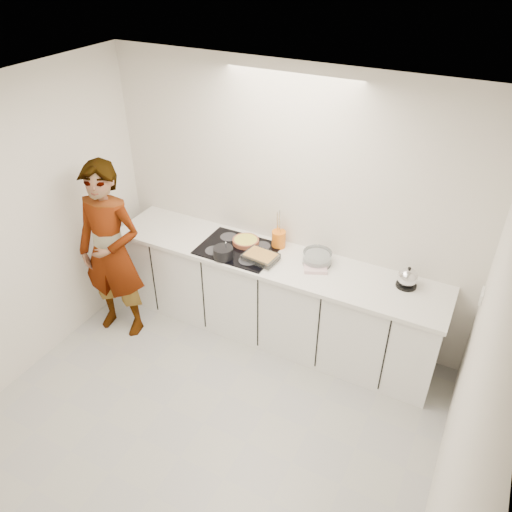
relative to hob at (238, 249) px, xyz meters
The scene contains 17 objects.
floor 1.60m from the hob, 74.48° to the right, with size 3.60×3.20×0.00m, color #B3B3AB.
ceiling 2.13m from the hob, 74.48° to the right, with size 3.60×3.20×0.00m, color white.
wall_back 0.62m from the hob, 44.17° to the left, with size 3.60×0.00×2.60m, color silver.
wall_front 2.91m from the hob, 83.02° to the right, with size 3.60×0.00×2.60m, color silver.
wall_left 1.96m from the hob, 139.01° to the right, with size 0.00×3.20×2.60m, color silver.
wall_right 2.51m from the hob, 29.95° to the right, with size 0.02×3.20×2.60m.
base_cabinets 0.60m from the hob, ahead, with size 3.20×0.58×0.87m, color white.
countertop 0.35m from the hob, ahead, with size 3.24×0.64×0.04m, color white.
hob is the anchor object (origin of this frame).
tart_dish 0.12m from the hob, 79.42° to the left, with size 0.29×0.29×0.04m.
saucepan 0.21m from the hob, 103.10° to the right, with size 0.22×0.22×0.17m.
baking_dish 0.29m from the hob, 14.78° to the right, with size 0.32×0.25×0.06m.
mixing_bowl 0.76m from the hob, ahead, with size 0.32×0.32×0.12m.
tea_towel 0.78m from the hob, ahead, with size 0.20×0.15×0.03m, color white.
kettle 1.56m from the hob, ahead, with size 0.19×0.19×0.20m.
utensil_crock 0.40m from the hob, 34.99° to the left, with size 0.13×0.13×0.17m, color orange.
cook 1.20m from the hob, 150.47° to the right, with size 0.66×0.43×1.81m, color white.
Camera 1 is at (1.62, -2.20, 3.48)m, focal length 35.00 mm.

